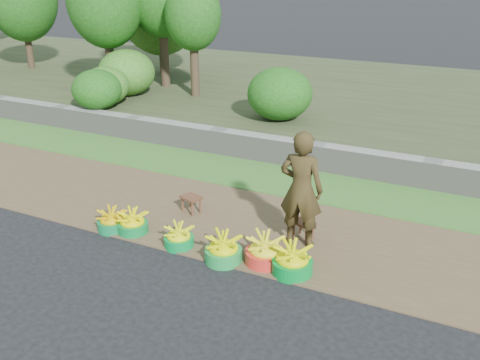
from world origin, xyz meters
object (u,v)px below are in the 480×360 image
at_px(basin_c, 179,238).
at_px(vendor_woman, 301,189).
at_px(basin_e, 265,252).
at_px(basin_f, 292,261).
at_px(basin_d, 223,250).
at_px(stool_right, 304,225).
at_px(stool_left, 191,200).
at_px(basin_b, 133,223).
at_px(basin_a, 112,221).

height_order(basin_c, vendor_woman, vendor_woman).
xyz_separation_m(basin_e, basin_f, (0.43, -0.07, 0.00)).
xyz_separation_m(basin_d, basin_e, (0.55, 0.20, 0.01)).
height_order(basin_e, vendor_woman, vendor_woman).
bearing_deg(stool_right, stool_left, 179.29).
distance_m(basin_b, basin_d, 1.67).
bearing_deg(basin_d, basin_f, 7.42).
relative_size(basin_d, basin_e, 0.95).
bearing_deg(vendor_woman, stool_right, -92.71).
bearing_deg(basin_b, stool_left, 64.65).
relative_size(basin_c, stool_right, 1.21).
xyz_separation_m(basin_b, basin_c, (0.88, -0.06, -0.01)).
height_order(basin_e, stool_left, basin_e).
height_order(basin_d, stool_left, basin_d).
xyz_separation_m(basin_f, stool_right, (-0.19, 0.97, 0.05)).
height_order(basin_d, basin_f, basin_f).
height_order(basin_b, stool_left, basin_b).
bearing_deg(basin_f, stool_right, 101.04).
distance_m(basin_c, stool_left, 1.13).
distance_m(basin_a, vendor_woman, 3.02).
height_order(basin_c, basin_f, basin_f).
distance_m(basin_e, basin_f, 0.44).
bearing_deg(basin_d, basin_e, 19.71).
bearing_deg(vendor_woman, basin_e, 68.95).
bearing_deg(basin_c, vendor_woman, 27.98).
xyz_separation_m(basin_d, basin_f, (0.98, 0.13, 0.01)).
xyz_separation_m(stool_right, vendor_woman, (-0.00, -0.19, 0.66)).
bearing_deg(basin_d, basin_a, 178.12).
bearing_deg(stool_right, basin_e, -104.93).
bearing_deg(basin_f, basin_e, 170.84).
distance_m(basin_b, stool_left, 1.10).
bearing_deg(stool_right, basin_d, -125.70).
distance_m(basin_a, stool_right, 2.99).
height_order(basin_a, basin_d, basin_d).
bearing_deg(vendor_woman, basin_b, 15.11).
relative_size(basin_e, basin_f, 1.00).
distance_m(basin_b, basin_c, 0.88).
height_order(basin_c, stool_left, basin_c).
bearing_deg(basin_b, basin_a, -168.87).
bearing_deg(stool_left, basin_d, -43.36).
xyz_separation_m(basin_a, basin_d, (2.01, -0.07, 0.03)).
xyz_separation_m(basin_a, vendor_woman, (2.81, 0.85, 0.75)).
relative_size(basin_a, stool_left, 1.16).
relative_size(basin_b, basin_d, 0.90).
bearing_deg(basin_e, basin_f, -9.16).
height_order(basin_c, basin_e, basin_e).
xyz_separation_m(basin_b, basin_e, (2.21, 0.06, 0.03)).
bearing_deg(basin_f, basin_a, -178.82).
xyz_separation_m(basin_f, vendor_woman, (-0.19, 0.79, 0.71)).
bearing_deg(stool_right, basin_a, -159.73).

